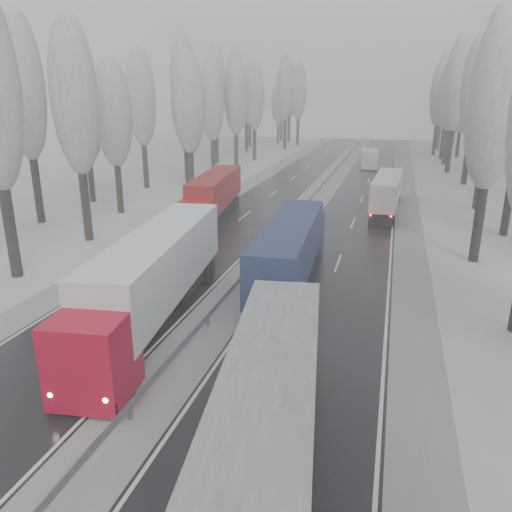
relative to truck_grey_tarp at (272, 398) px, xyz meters
The scene contains 51 objects.
ground 6.80m from the truck_grey_tarp, 150.12° to the right, with size 260.00×260.00×0.00m, color silver.
carriageway_right 26.95m from the truck_grey_tarp, 90.55° to the left, with size 7.50×200.00×0.03m, color black.
carriageway_left 29.01m from the truck_grey_tarp, 111.84° to the left, with size 7.50×200.00×0.03m, color black.
median_slush 27.50m from the truck_grey_tarp, 101.59° to the left, with size 3.00×200.00×0.04m, color #999CA0.
shoulder_right 27.35m from the truck_grey_tarp, 80.08° to the left, with size 2.40×200.00×0.04m, color #999CA0.
shoulder_left 31.19m from the truck_grey_tarp, 120.34° to the left, with size 2.40×200.00×0.04m, color #999CA0.
median_guardrail 27.44m from the truck_grey_tarp, 101.60° to the left, with size 0.12×200.00×0.76m.
tree_18 26.81m from the truck_grey_tarp, 69.34° to the left, with size 3.60×3.60×16.58m.
tree_22 44.66m from the truck_grey_tarp, 74.82° to the left, with size 3.60×3.60×15.86m.
tree_24 50.59m from the truck_grey_tarp, 75.48° to the left, with size 3.60×3.60×20.49m.
tree_26 60.13m from the truck_grey_tarp, 78.28° to the left, with size 3.60×3.60×18.78m.
tree_28 70.38m from the truck_grey_tarp, 81.05° to the left, with size 3.60×3.60×19.62m.
tree_29 75.60m from the truck_grey_tarp, 75.96° to the left, with size 3.60×3.60×18.11m.
tree_30 79.83m from the truck_grey_tarp, 81.99° to the left, with size 3.60×3.60×17.86m.
tree_31 84.80m from the truck_grey_tarp, 78.38° to the left, with size 3.60×3.60×18.58m.
tree_32 87.20m from the truck_grey_tarp, 82.63° to the left, with size 3.60×3.60×17.33m.
tree_33 91.43m from the truck_grey_tarp, 81.00° to the left, with size 3.60×3.60×14.33m.
tree_34 94.14m from the truck_grey_tarp, 83.73° to the left, with size 3.60×3.60×17.63m.
tree_35 99.52m from the truck_grey_tarp, 78.69° to the left, with size 3.60×3.60×18.25m.
tree_36 104.18m from the truck_grey_tarp, 83.61° to the left, with size 3.60×3.60×20.23m.
tree_37 108.89m from the truck_grey_tarp, 80.18° to the left, with size 3.60×3.60×16.37m.
tree_38 114.70m from the truck_grey_tarp, 83.36° to the left, with size 3.60×3.60×17.97m.
tree_39 118.92m from the truck_grey_tarp, 82.23° to the left, with size 3.60×3.60×16.19m.
tree_58 30.96m from the truck_grey_tarp, 133.95° to the left, with size 3.60×3.60×17.21m.
tree_59 39.19m from the truck_grey_tarp, 138.10° to the left, with size 3.60×3.60×18.41m.
tree_60 39.43m from the truck_grey_tarp, 126.84° to the left, with size 3.60×3.60×14.84m.
tree_61 45.97m from the truck_grey_tarp, 129.64° to the left, with size 3.60×3.60×13.95m.
tree_62 45.68m from the truck_grey_tarp, 115.62° to the left, with size 3.60×3.60×16.04m.
tree_63 52.97m from the truck_grey_tarp, 121.54° to the left, with size 3.60×3.60×16.88m.
tree_64 55.47m from the truck_grey_tarp, 115.62° to the left, with size 3.60×3.60×15.42m.
tree_65 60.19m from the truck_grey_tarp, 115.51° to the left, with size 3.60×3.60×19.48m.
tree_66 64.17m from the truck_grey_tarp, 111.79° to the left, with size 3.60×3.60×15.23m.
tree_67 68.51m from the truck_grey_tarp, 111.63° to the left, with size 3.60×3.60×17.09m.
tree_68 70.04m from the truck_grey_tarp, 108.52° to the left, with size 3.60×3.60×16.65m.
tree_69 75.62m from the truck_grey_tarp, 111.05° to the left, with size 3.60×3.60×19.35m.
tree_70 79.56m from the truck_grey_tarp, 106.02° to the left, with size 3.60×3.60×17.09m.
tree_71 84.94m from the truck_grey_tarp, 108.38° to the left, with size 3.60×3.60×19.61m.
tree_72 89.10m from the truck_grey_tarp, 105.97° to the left, with size 3.60×3.60×15.11m.
tree_73 93.86m from the truck_grey_tarp, 107.00° to the left, with size 3.60×3.60×17.22m.
tree_74 98.87m from the truck_grey_tarp, 102.08° to the left, with size 3.60×3.60×19.68m.
tree_75 104.91m from the truck_grey_tarp, 106.52° to the left, with size 3.60×3.60×18.60m.
tree_76 107.77m from the truck_grey_tarp, 100.50° to the left, with size 3.60×3.60×18.55m.
tree_77 112.62m from the truck_grey_tarp, 102.94° to the left, with size 3.60×3.60×14.32m.
tree_78 114.94m from the truck_grey_tarp, 101.62° to the left, with size 3.60×3.60×19.55m.
tree_79 119.29m from the truck_grey_tarp, 102.54° to the left, with size 3.60×3.60×17.07m.
truck_grey_tarp is the anchor object (origin of this frame).
truck_blue_box 16.16m from the truck_grey_tarp, 99.36° to the left, with size 3.42×16.58×4.23m.
truck_cream_box 38.90m from the truck_grey_tarp, 86.23° to the left, with size 2.96×14.74×3.76m.
box_truck_distant 71.11m from the truck_grey_tarp, 90.91° to the left, with size 3.19×8.18×2.98m.
truck_red_white 11.78m from the truck_grey_tarp, 134.35° to the left, with size 4.90×18.06×4.59m.
truck_red_red 33.19m from the truck_grey_tarp, 113.27° to the left, with size 4.68×16.50×4.20m.
Camera 1 is at (8.54, -9.70, 11.31)m, focal length 35.00 mm.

